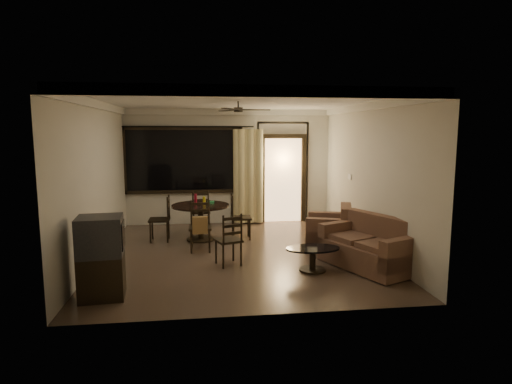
{
  "coord_description": "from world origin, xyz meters",
  "views": [
    {
      "loc": [
        -0.67,
        -7.75,
        2.27
      ],
      "look_at": [
        0.35,
        0.2,
        1.13
      ],
      "focal_mm": 30.0,
      "sensor_mm": 36.0,
      "label": 1
    }
  ],
  "objects": [
    {
      "name": "side_chair",
      "position": [
        -0.24,
        -0.68,
        0.27
      ],
      "size": [
        0.51,
        0.51,
        0.91
      ],
      "rotation": [
        0.0,
        0.0,
        3.48
      ],
      "color": "black",
      "rests_on": "ground"
    },
    {
      "name": "ground",
      "position": [
        0.0,
        0.0,
        0.0
      ],
      "size": [
        5.5,
        5.5,
        0.0
      ],
      "primitive_type": "plane",
      "color": "#7F6651",
      "rests_on": "ground"
    },
    {
      "name": "dining_chair_south",
      "position": [
        -0.71,
        0.26,
        0.31
      ],
      "size": [
        0.42,
        0.48,
        0.95
      ],
      "rotation": [
        0.0,
        0.0,
        -0.01
      ],
      "color": "black",
      "rests_on": "ground"
    },
    {
      "name": "armchair",
      "position": [
        1.81,
        0.11,
        0.35
      ],
      "size": [
        1.05,
        1.05,
        0.84
      ],
      "rotation": [
        0.0,
        0.0,
        -0.32
      ],
      "color": "#4A2522",
      "rests_on": "ground"
    },
    {
      "name": "dining_table",
      "position": [
        -0.71,
        1.12,
        0.59
      ],
      "size": [
        1.2,
        1.2,
        0.97
      ],
      "rotation": [
        0.0,
        0.0,
        -0.01
      ],
      "color": "black",
      "rests_on": "ground"
    },
    {
      "name": "dining_chair_west",
      "position": [
        -1.54,
        1.12,
        0.28
      ],
      "size": [
        0.42,
        0.42,
        0.95
      ],
      "rotation": [
        0.0,
        0.0,
        -1.58
      ],
      "color": "black",
      "rests_on": "ground"
    },
    {
      "name": "room_shell",
      "position": [
        0.59,
        1.77,
        1.83
      ],
      "size": [
        5.5,
        6.7,
        5.5
      ],
      "color": "beige",
      "rests_on": "ground"
    },
    {
      "name": "dining_chair_east",
      "position": [
        0.13,
        1.11,
        0.28
      ],
      "size": [
        0.42,
        0.42,
        0.95
      ],
      "rotation": [
        0.0,
        0.0,
        1.56
      ],
      "color": "black",
      "rests_on": "ground"
    },
    {
      "name": "coffee_table",
      "position": [
        1.11,
        -1.16,
        0.26
      ],
      "size": [
        0.89,
        0.53,
        0.39
      ],
      "rotation": [
        0.0,
        0.0,
        -0.18
      ],
      "color": "black",
      "rests_on": "ground"
    },
    {
      "name": "tv_cabinet",
      "position": [
        -2.05,
        -1.9,
        0.57
      ],
      "size": [
        0.65,
        0.59,
        1.13
      ],
      "rotation": [
        0.0,
        0.0,
        0.1
      ],
      "color": "black",
      "rests_on": "ground"
    },
    {
      "name": "dining_chair_north",
      "position": [
        -0.7,
        1.9,
        0.28
      ],
      "size": [
        0.42,
        0.42,
        0.95
      ],
      "rotation": [
        0.0,
        0.0,
        3.13
      ],
      "color": "black",
      "rests_on": "ground"
    },
    {
      "name": "sofa",
      "position": [
        2.11,
        -1.11,
        0.34
      ],
      "size": [
        1.41,
        1.78,
        0.84
      ],
      "rotation": [
        0.0,
        0.0,
        0.42
      ],
      "color": "#4A2522",
      "rests_on": "ground"
    }
  ]
}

